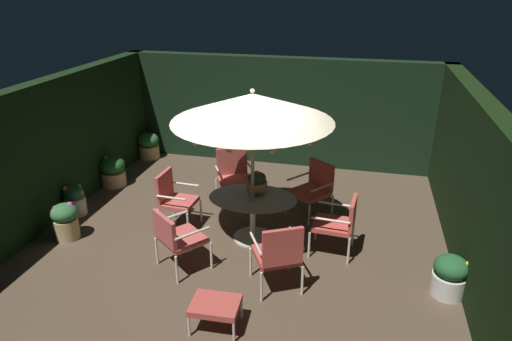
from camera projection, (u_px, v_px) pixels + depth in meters
name	position (u px, v px, depth m)	size (l,w,h in m)	color
ground_plane	(240.00, 238.00, 7.56)	(7.21, 7.36, 0.02)	brown
hedge_backdrop_rear	(281.00, 111.00, 10.24)	(7.21, 0.30, 2.42)	black
hedge_backdrop_left	(46.00, 153.00, 7.82)	(0.30, 7.36, 2.42)	black
hedge_backdrop_right	(477.00, 193.00, 6.34)	(0.30, 7.36, 2.42)	black
patio_dining_table	(253.00, 208.00, 7.33)	(1.43, 1.06, 0.75)	silver
patio_umbrella	(252.00, 108.00, 6.69)	(2.45, 2.45, 2.51)	silver
centerpiece_planter	(257.00, 182.00, 7.29)	(0.34, 0.34, 0.40)	tan
patio_chair_north	(176.00, 236.00, 6.54)	(0.87, 0.86, 0.94)	silver
patio_chair_northeast	(279.00, 253.00, 6.06)	(0.82, 0.82, 1.05)	silver
patio_chair_east	(339.00, 221.00, 6.94)	(0.68, 0.63, 0.95)	silver
patio_chair_southeast	(314.00, 186.00, 8.15)	(0.86, 0.86, 0.97)	silver
patio_chair_south	(234.00, 173.00, 8.57)	(0.84, 0.80, 1.04)	silver
patio_chair_southwest	(173.00, 196.00, 7.68)	(0.59, 0.61, 1.00)	silver
ottoman_footrest	(215.00, 306.00, 5.50)	(0.61, 0.48, 0.37)	silver
potted_plant_back_center	(65.00, 220.00, 7.42)	(0.43, 0.43, 0.63)	tan
potted_plant_back_left	(450.00, 276.00, 6.10)	(0.45, 0.45, 0.59)	beige
potted_plant_left_near	(113.00, 171.00, 9.35)	(0.51, 0.51, 0.63)	tan
potted_plant_front_corner	(75.00, 200.00, 8.20)	(0.37, 0.37, 0.56)	beige
potted_plant_right_far	(149.00, 145.00, 10.79)	(0.49, 0.49, 0.62)	tan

